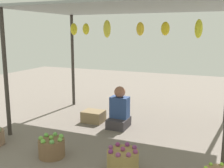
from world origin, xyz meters
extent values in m
plane|color=slate|center=(0.00, 0.00, 0.00)|extent=(14.00, 14.00, 0.00)
cylinder|color=#38332D|center=(-1.74, -1.09, 1.08)|extent=(0.07, 0.07, 2.17)
cylinder|color=#38332D|center=(-1.74, 1.09, 1.08)|extent=(0.07, 0.07, 2.17)
cube|color=gray|center=(0.00, 0.00, 2.19)|extent=(3.77, 2.48, 0.04)
ellipsoid|color=yellow|center=(-1.20, 0.28, 1.83)|extent=(0.14, 0.14, 0.24)
ellipsoid|color=yellow|center=(-0.78, 0.01, 1.83)|extent=(0.12, 0.12, 0.21)
ellipsoid|color=yellow|center=(-0.29, -0.13, 1.83)|extent=(0.13, 0.13, 0.30)
ellipsoid|color=yellow|center=(0.24, 0.11, 1.83)|extent=(0.14, 0.14, 0.24)
ellipsoid|color=yellow|center=(0.73, -0.10, 1.83)|extent=(0.14, 0.14, 0.22)
ellipsoid|color=yellow|center=(1.20, 0.34, 1.83)|extent=(0.13, 0.13, 0.32)
cube|color=#3C373C|center=(-0.11, 0.00, 0.09)|extent=(0.36, 0.44, 0.18)
cube|color=navy|center=(-0.11, 0.05, 0.38)|extent=(0.34, 0.22, 0.40)
sphere|color=#965F48|center=(-0.11, 0.05, 0.67)|extent=(0.21, 0.21, 0.21)
cylinder|color=brown|center=(-0.56, -1.51, 0.13)|extent=(0.38, 0.38, 0.26)
sphere|color=#6FAC41|center=(-0.56, -1.51, 0.29)|extent=(0.07, 0.07, 0.07)
sphere|color=#6CAC46|center=(-0.41, -1.51, 0.28)|extent=(0.07, 0.07, 0.07)
sphere|color=#72BB4E|center=(-0.47, -1.40, 0.28)|extent=(0.07, 0.07, 0.07)
sphere|color=#6DB450|center=(-0.59, -1.37, 0.28)|extent=(0.07, 0.07, 0.07)
sphere|color=#60B143|center=(-0.69, -1.45, 0.28)|extent=(0.07, 0.07, 0.07)
sphere|color=#6EAE44|center=(-0.69, -1.58, 0.28)|extent=(0.07, 0.07, 0.07)
sphere|color=#6FBA45|center=(-0.59, -1.66, 0.28)|extent=(0.07, 0.07, 0.07)
sphere|color=#61A94E|center=(-0.47, -1.63, 0.28)|extent=(0.07, 0.07, 0.07)
cylinder|color=olive|center=(0.54, -1.52, 0.14)|extent=(0.41, 0.41, 0.29)
sphere|color=#883866|center=(0.54, -1.52, 0.31)|extent=(0.06, 0.06, 0.06)
sphere|color=#83376B|center=(0.71, -1.52, 0.31)|extent=(0.06, 0.06, 0.06)
sphere|color=#75376E|center=(0.66, -1.40, 0.31)|extent=(0.06, 0.06, 0.06)
sphere|color=#7A2E71|center=(0.54, -1.36, 0.31)|extent=(0.06, 0.06, 0.06)
sphere|color=#842E69|center=(0.42, -1.40, 0.31)|extent=(0.06, 0.06, 0.06)
sphere|color=#7B3E6C|center=(0.37, -1.52, 0.31)|extent=(0.06, 0.06, 0.06)
sphere|color=#762E73|center=(0.42, -1.64, 0.31)|extent=(0.06, 0.06, 0.06)
sphere|color=#853E6F|center=(0.54, -1.69, 0.31)|extent=(0.06, 0.06, 0.06)
sphere|color=#813F66|center=(0.66, -1.64, 0.31)|extent=(0.06, 0.06, 0.06)
sphere|color=#89CC37|center=(1.71, -1.27, 0.22)|extent=(0.04, 0.04, 0.04)
sphere|color=#83BF3C|center=(1.59, -1.32, 0.22)|extent=(0.04, 0.04, 0.04)
sphere|color=#8CCC32|center=(1.54, -1.44, 0.22)|extent=(0.04, 0.04, 0.04)
cube|color=#876F4D|center=(-0.70, 0.11, 0.11)|extent=(0.42, 0.34, 0.22)
camera|label=1|loc=(1.67, -4.57, 1.79)|focal=43.65mm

